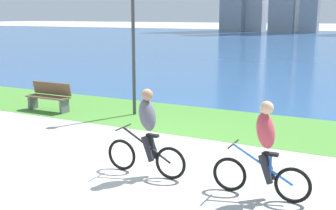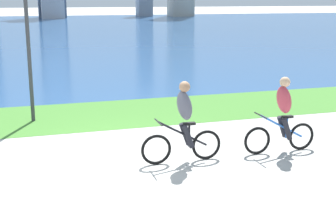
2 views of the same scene
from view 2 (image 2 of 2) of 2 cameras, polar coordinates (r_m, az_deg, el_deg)
The scene contains 6 objects.
ground_plane at distance 9.99m, azimuth -5.33°, elevation -6.09°, with size 300.00×300.00×0.00m, color #B2AFA8.
grass_strip_bayside at distance 13.42m, azimuth -8.44°, elevation -1.16°, with size 120.00×3.37×0.01m, color #478433.
bay_water_surface at distance 51.66m, azimuth -14.89°, elevation 9.00°, with size 300.00×73.90×0.00m, color #2D568C.
cyclist_lead at distance 9.30m, azimuth 1.93°, elevation -2.12°, with size 1.69×0.52×1.66m.
cyclist_trailing at distance 10.20m, azimuth 13.85°, elevation -1.17°, with size 1.67×0.52×1.64m.
lamppost_tall at distance 12.74m, azimuth -16.88°, elevation 9.40°, with size 0.28×0.28×3.94m.
Camera 2 is at (-1.83, -9.26, 3.26)m, focal length 49.79 mm.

